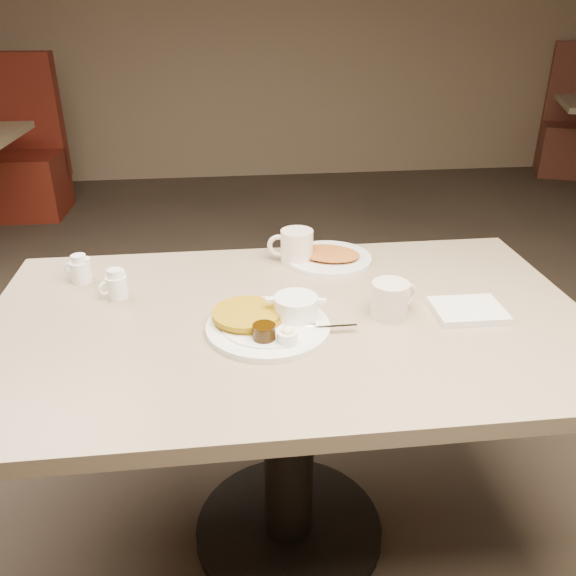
{
  "coord_description": "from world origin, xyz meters",
  "views": [
    {
      "loc": [
        -0.15,
        -1.27,
        1.46
      ],
      "look_at": [
        0.0,
        0.02,
        0.82
      ],
      "focal_mm": 36.67,
      "sensor_mm": 36.0,
      "label": 1
    }
  ],
  "objects": [
    {
      "name": "diner_table",
      "position": [
        0.0,
        0.0,
        0.58
      ],
      "size": [
        1.5,
        0.9,
        0.75
      ],
      "color": "tan",
      "rests_on": "ground"
    },
    {
      "name": "creamer_right",
      "position": [
        -0.55,
        0.27,
        0.79
      ],
      "size": [
        0.08,
        0.07,
        0.08
      ],
      "color": "white",
      "rests_on": "diner_table"
    },
    {
      "name": "coffee_mug_far",
      "position": [
        0.06,
        0.33,
        0.8
      ],
      "size": [
        0.15,
        0.12,
        0.1
      ],
      "color": "#F7E2CD",
      "rests_on": "diner_table"
    },
    {
      "name": "hash_plate",
      "position": [
        0.16,
        0.33,
        0.76
      ],
      "size": [
        0.34,
        0.34,
        0.04
      ],
      "color": "white",
      "rests_on": "diner_table"
    },
    {
      "name": "napkin",
      "position": [
        0.45,
        -0.04,
        0.76
      ],
      "size": [
        0.17,
        0.14,
        0.02
      ],
      "color": "white",
      "rests_on": "diner_table"
    },
    {
      "name": "creamer_left",
      "position": [
        -0.44,
        0.16,
        0.79
      ],
      "size": [
        0.08,
        0.06,
        0.08
      ],
      "color": "white",
      "rests_on": "diner_table"
    },
    {
      "name": "room",
      "position": [
        0.0,
        0.0,
        1.4
      ],
      "size": [
        7.04,
        8.04,
        2.84
      ],
      "color": "#4C3F33",
      "rests_on": "ground"
    },
    {
      "name": "coffee_mug_near",
      "position": [
        0.25,
        -0.02,
        0.8
      ],
      "size": [
        0.14,
        0.12,
        0.09
      ],
      "color": "silver",
      "rests_on": "diner_table"
    },
    {
      "name": "main_plate",
      "position": [
        -0.05,
        -0.05,
        0.77
      ],
      "size": [
        0.38,
        0.33,
        0.07
      ],
      "color": "white",
      "rests_on": "diner_table"
    }
  ]
}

